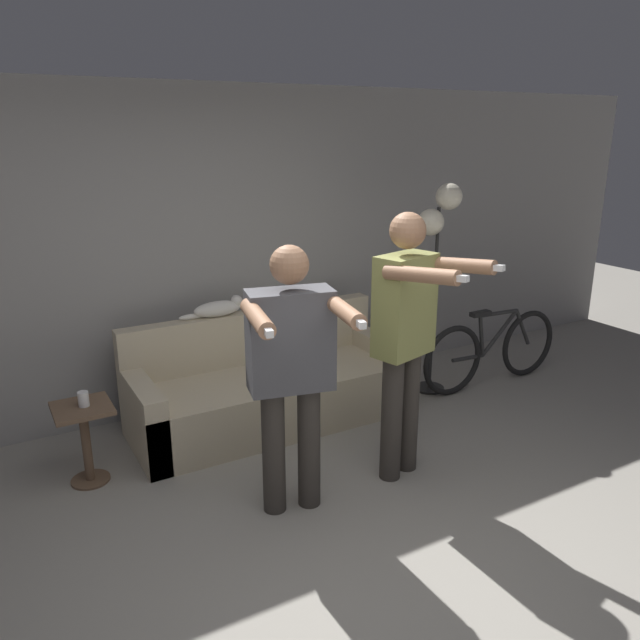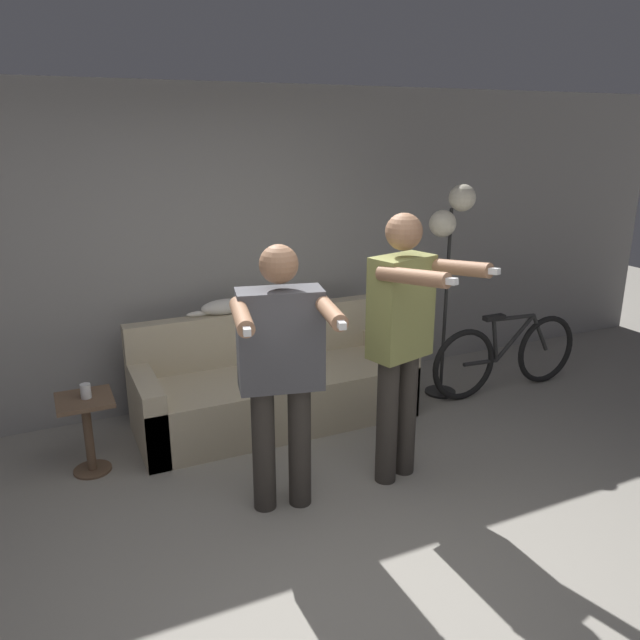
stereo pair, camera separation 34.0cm
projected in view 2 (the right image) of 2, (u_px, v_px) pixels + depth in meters
ground_plane at (337, 580)px, 3.26m from camera, size 16.00×16.00×0.00m
wall_back at (200, 252)px, 5.05m from camera, size 10.00×0.05×2.60m
couch at (274, 388)px, 4.98m from camera, size 2.17×0.81×0.85m
person_left at (281, 362)px, 3.61m from camera, size 0.65×0.76×1.65m
person_right at (402, 332)px, 3.92m from camera, size 0.58×0.75×1.78m
cat at (226, 306)px, 4.93m from camera, size 0.52×0.13×0.15m
floor_lamp at (451, 228)px, 5.12m from camera, size 0.40×0.27×1.82m
side_table at (87, 421)px, 4.18m from camera, size 0.36×0.36×0.55m
cup at (86, 391)px, 4.12m from camera, size 0.07×0.07×0.10m
bicycle at (506, 355)px, 5.52m from camera, size 1.56×0.07×0.72m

